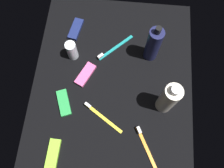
{
  "coord_description": "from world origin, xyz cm",
  "views": [
    {
      "loc": [
        -29.36,
        -2.76,
        86.75
      ],
      "look_at": [
        0.0,
        0.0,
        3.0
      ],
      "focal_mm": 36.57,
      "sensor_mm": 36.0,
      "label": 1
    }
  ],
  "objects_px": {
    "lotion_bottle": "(153,44)",
    "toothbrush_orange": "(146,147)",
    "bodywash_bottle": "(168,99)",
    "snack_bar_pink": "(85,74)",
    "snack_bar_green": "(64,103)",
    "toothbrush_yellow": "(101,116)",
    "deodorant_stick": "(72,51)",
    "toothbrush_teal": "(113,49)",
    "snack_bar_lime": "(53,154)",
    "snack_bar_navy": "(76,29)"
  },
  "relations": [
    {
      "from": "lotion_bottle",
      "to": "toothbrush_teal",
      "type": "distance_m",
      "value": 0.18
    },
    {
      "from": "toothbrush_teal",
      "to": "toothbrush_yellow",
      "type": "height_order",
      "value": "same"
    },
    {
      "from": "toothbrush_teal",
      "to": "bodywash_bottle",
      "type": "bearing_deg",
      "value": -135.79
    },
    {
      "from": "toothbrush_orange",
      "to": "snack_bar_green",
      "type": "xyz_separation_m",
      "value": [
        0.14,
        0.33,
        0.0
      ]
    },
    {
      "from": "snack_bar_green",
      "to": "snack_bar_pink",
      "type": "height_order",
      "value": "same"
    },
    {
      "from": "toothbrush_yellow",
      "to": "snack_bar_lime",
      "type": "relative_size",
      "value": 1.51
    },
    {
      "from": "snack_bar_navy",
      "to": "snack_bar_green",
      "type": "bearing_deg",
      "value": -168.57
    },
    {
      "from": "toothbrush_teal",
      "to": "toothbrush_yellow",
      "type": "bearing_deg",
      "value": 176.38
    },
    {
      "from": "snack_bar_green",
      "to": "toothbrush_orange",
      "type": "bearing_deg",
      "value": -133.47
    },
    {
      "from": "deodorant_stick",
      "to": "toothbrush_teal",
      "type": "distance_m",
      "value": 0.17
    },
    {
      "from": "bodywash_bottle",
      "to": "snack_bar_lime",
      "type": "bearing_deg",
      "value": 119.27
    },
    {
      "from": "lotion_bottle",
      "to": "snack_bar_green",
      "type": "xyz_separation_m",
      "value": [
        -0.24,
        0.33,
        -0.08
      ]
    },
    {
      "from": "snack_bar_lime",
      "to": "deodorant_stick",
      "type": "bearing_deg",
      "value": -0.2
    },
    {
      "from": "lotion_bottle",
      "to": "snack_bar_lime",
      "type": "distance_m",
      "value": 0.55
    },
    {
      "from": "lotion_bottle",
      "to": "toothbrush_yellow",
      "type": "relative_size",
      "value": 1.28
    },
    {
      "from": "toothbrush_yellow",
      "to": "toothbrush_orange",
      "type": "relative_size",
      "value": 0.96
    },
    {
      "from": "deodorant_stick",
      "to": "lotion_bottle",
      "type": "bearing_deg",
      "value": -83.98
    },
    {
      "from": "bodywash_bottle",
      "to": "snack_bar_lime",
      "type": "relative_size",
      "value": 1.9
    },
    {
      "from": "lotion_bottle",
      "to": "toothbrush_teal",
      "type": "bearing_deg",
      "value": 85.6
    },
    {
      "from": "deodorant_stick",
      "to": "snack_bar_green",
      "type": "relative_size",
      "value": 0.89
    },
    {
      "from": "lotion_bottle",
      "to": "bodywash_bottle",
      "type": "distance_m",
      "value": 0.22
    },
    {
      "from": "toothbrush_yellow",
      "to": "snack_bar_pink",
      "type": "height_order",
      "value": "toothbrush_yellow"
    },
    {
      "from": "toothbrush_orange",
      "to": "snack_bar_pink",
      "type": "xyz_separation_m",
      "value": [
        0.26,
        0.26,
        0.0
      ]
    },
    {
      "from": "toothbrush_yellow",
      "to": "deodorant_stick",
      "type": "bearing_deg",
      "value": 30.2
    },
    {
      "from": "bodywash_bottle",
      "to": "toothbrush_yellow",
      "type": "distance_m",
      "value": 0.26
    },
    {
      "from": "lotion_bottle",
      "to": "bodywash_bottle",
      "type": "relative_size",
      "value": 1.02
    },
    {
      "from": "snack_bar_navy",
      "to": "snack_bar_pink",
      "type": "relative_size",
      "value": 1.0
    },
    {
      "from": "snack_bar_green",
      "to": "toothbrush_teal",
      "type": "bearing_deg",
      "value": -54.23
    },
    {
      "from": "snack_bar_green",
      "to": "snack_bar_pink",
      "type": "relative_size",
      "value": 1.0
    },
    {
      "from": "lotion_bottle",
      "to": "snack_bar_pink",
      "type": "xyz_separation_m",
      "value": [
        -0.12,
        0.26,
        -0.08
      ]
    },
    {
      "from": "bodywash_bottle",
      "to": "snack_bar_green",
      "type": "relative_size",
      "value": 1.9
    },
    {
      "from": "lotion_bottle",
      "to": "snack_bar_green",
      "type": "relative_size",
      "value": 1.94
    },
    {
      "from": "toothbrush_teal",
      "to": "toothbrush_yellow",
      "type": "distance_m",
      "value": 0.29
    },
    {
      "from": "snack_bar_navy",
      "to": "toothbrush_yellow",
      "type": "bearing_deg",
      "value": -146.81
    },
    {
      "from": "bodywash_bottle",
      "to": "snack_bar_green",
      "type": "bearing_deg",
      "value": 94.37
    },
    {
      "from": "lotion_bottle",
      "to": "snack_bar_pink",
      "type": "height_order",
      "value": "lotion_bottle"
    },
    {
      "from": "toothbrush_orange",
      "to": "snack_bar_pink",
      "type": "height_order",
      "value": "toothbrush_orange"
    },
    {
      "from": "snack_bar_navy",
      "to": "lotion_bottle",
      "type": "bearing_deg",
      "value": -94.55
    },
    {
      "from": "toothbrush_orange",
      "to": "snack_bar_navy",
      "type": "height_order",
      "value": "toothbrush_orange"
    },
    {
      "from": "lotion_bottle",
      "to": "toothbrush_orange",
      "type": "distance_m",
      "value": 0.39
    },
    {
      "from": "snack_bar_green",
      "to": "deodorant_stick",
      "type": "bearing_deg",
      "value": -22.55
    },
    {
      "from": "deodorant_stick",
      "to": "toothbrush_yellow",
      "type": "xyz_separation_m",
      "value": [
        -0.25,
        -0.14,
        -0.04
      ]
    },
    {
      "from": "snack_bar_navy",
      "to": "snack_bar_pink",
      "type": "bearing_deg",
      "value": -150.32
    },
    {
      "from": "deodorant_stick",
      "to": "snack_bar_navy",
      "type": "xyz_separation_m",
      "value": [
        0.13,
        0.01,
        -0.04
      ]
    },
    {
      "from": "snack_bar_pink",
      "to": "snack_bar_green",
      "type": "bearing_deg",
      "value": 177.47
    },
    {
      "from": "lotion_bottle",
      "to": "deodorant_stick",
      "type": "bearing_deg",
      "value": 96.02
    },
    {
      "from": "toothbrush_orange",
      "to": "snack_bar_green",
      "type": "height_order",
      "value": "toothbrush_orange"
    },
    {
      "from": "snack_bar_navy",
      "to": "snack_bar_pink",
      "type": "height_order",
      "value": "same"
    },
    {
      "from": "bodywash_bottle",
      "to": "snack_bar_green",
      "type": "xyz_separation_m",
      "value": [
        -0.03,
        0.39,
        -0.08
      ]
    },
    {
      "from": "bodywash_bottle",
      "to": "snack_bar_pink",
      "type": "relative_size",
      "value": 1.9
    }
  ]
}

